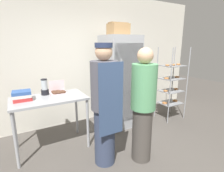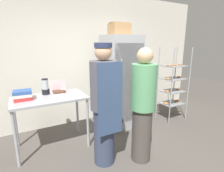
# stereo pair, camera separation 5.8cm
# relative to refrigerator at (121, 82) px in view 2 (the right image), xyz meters

# --- Properties ---
(back_wall) EXTENTS (6.40, 0.12, 2.85)m
(back_wall) POSITION_rel_refrigerator_xyz_m (-0.59, 0.67, 0.46)
(back_wall) COLOR silver
(back_wall) RESTS_ON ground_plane
(refrigerator) EXTENTS (0.71, 0.69, 1.93)m
(refrigerator) POSITION_rel_refrigerator_xyz_m (0.00, 0.00, 0.00)
(refrigerator) COLOR #9EA0A5
(refrigerator) RESTS_ON ground_plane
(baking_rack) EXTENTS (0.58, 0.45, 1.69)m
(baking_rack) POSITION_rel_refrigerator_xyz_m (1.24, -0.32, -0.13)
(baking_rack) COLOR #93969B
(baking_rack) RESTS_ON ground_plane
(prep_counter) EXTENTS (1.17, 0.67, 0.91)m
(prep_counter) POSITION_rel_refrigerator_xyz_m (-1.51, -0.21, -0.16)
(prep_counter) COLOR #9EA0A5
(prep_counter) RESTS_ON ground_plane
(donut_box) EXTENTS (0.26, 0.20, 0.24)m
(donut_box) POSITION_rel_refrigerator_xyz_m (-1.34, -0.17, -0.01)
(donut_box) COLOR silver
(donut_box) RESTS_ON prep_counter
(blender_pitcher) EXTENTS (0.13, 0.13, 0.28)m
(blender_pitcher) POSITION_rel_refrigerator_xyz_m (-1.53, -0.00, 0.07)
(blender_pitcher) COLOR black
(blender_pitcher) RESTS_ON prep_counter
(binder_stack) EXTENTS (0.28, 0.24, 0.15)m
(binder_stack) POSITION_rel_refrigerator_xyz_m (-1.89, -0.16, 0.02)
(binder_stack) COLOR #B72D2D
(binder_stack) RESTS_ON prep_counter
(cardboard_storage_box) EXTENTS (0.38, 0.30, 0.23)m
(cardboard_storage_box) POSITION_rel_refrigerator_xyz_m (-0.09, -0.06, 1.08)
(cardboard_storage_box) COLOR #A87F51
(cardboard_storage_box) RESTS_ON refrigerator
(person_baker) EXTENTS (0.38, 0.39, 1.78)m
(person_baker) POSITION_rel_refrigerator_xyz_m (-0.89, -1.01, -0.04)
(person_baker) COLOR #333D56
(person_baker) RESTS_ON ground_plane
(person_customer) EXTENTS (0.36, 0.36, 1.72)m
(person_customer) POSITION_rel_refrigerator_xyz_m (-0.36, -1.21, -0.09)
(person_customer) COLOR #47423D
(person_customer) RESTS_ON ground_plane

